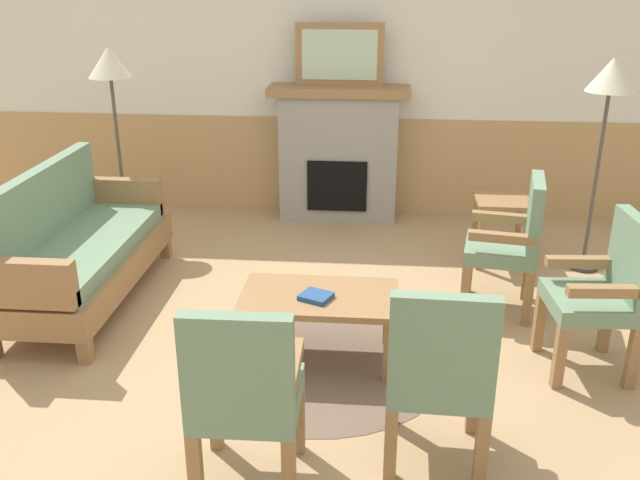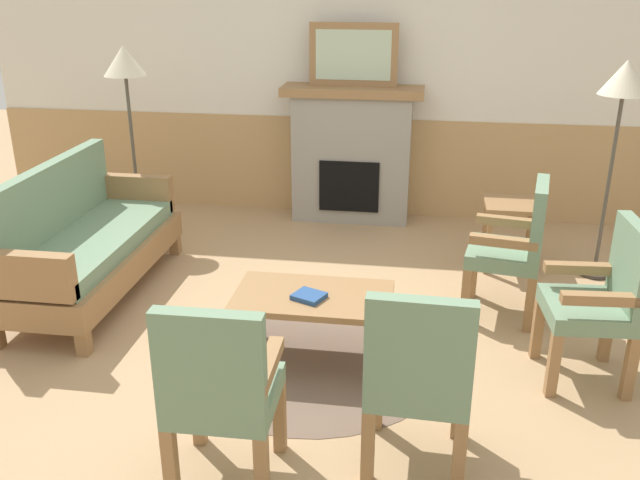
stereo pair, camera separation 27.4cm
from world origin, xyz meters
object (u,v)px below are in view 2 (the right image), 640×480
object	(u,v)px
fireplace	(352,153)
book_on_table	(309,296)
framed_picture	(353,55)
armchair_front_left	(418,373)
armchair_by_window_left	(603,296)
side_table	(512,216)
couch	(87,244)
coffee_table	(313,302)
floor_lamp_by_couch	(125,73)
armchair_front_center	(220,387)
armchair_near_fireplace	(516,244)
floor_lamp_by_chairs	(623,92)

from	to	relation	value
fireplace	book_on_table	world-z (taller)	fireplace
framed_picture	book_on_table	bearing A→B (deg)	-89.23
framed_picture	armchair_front_left	distance (m)	3.76
armchair_by_window_left	side_table	world-z (taller)	armchair_by_window_left
fireplace	armchair_by_window_left	distance (m)	3.12
couch	side_table	xyz separation A→B (m)	(3.14, 1.00, 0.04)
framed_picture	side_table	world-z (taller)	framed_picture
framed_picture	armchair_front_left	world-z (taller)	framed_picture
coffee_table	floor_lamp_by_couch	world-z (taller)	floor_lamp_by_couch
fireplace	couch	distance (m)	2.63
armchair_front_center	floor_lamp_by_couch	world-z (taller)	floor_lamp_by_couch
armchair_near_fireplace	armchair_front_left	distance (m)	1.83
couch	armchair_near_fireplace	bearing A→B (deg)	2.28
armchair_by_window_left	side_table	bearing A→B (deg)	101.37
side_table	armchair_near_fireplace	bearing A→B (deg)	-94.87
coffee_table	armchair_by_window_left	bearing A→B (deg)	0.88
armchair_front_center	floor_lamp_by_couch	xyz separation A→B (m)	(-1.71, 3.14, 0.91)
armchair_near_fireplace	side_table	xyz separation A→B (m)	(0.07, 0.88, -0.10)
framed_picture	armchair_by_window_left	size ratio (longest dim) A/B	0.82
couch	side_table	bearing A→B (deg)	17.63
armchair_front_left	side_table	size ratio (longest dim) A/B	1.78
armchair_by_window_left	armchair_front_center	xyz separation A→B (m)	(-1.90, -1.22, 0.00)
fireplace	floor_lamp_by_chairs	xyz separation A→B (m)	(2.08, -1.03, 0.80)
fireplace	coffee_table	distance (m)	2.63
fireplace	framed_picture	world-z (taller)	framed_picture
coffee_table	armchair_front_center	bearing A→B (deg)	-100.89
side_table	framed_picture	bearing A→B (deg)	145.49
coffee_table	floor_lamp_by_chairs	xyz separation A→B (m)	(2.03, 1.59, 1.06)
couch	armchair_front_center	world-z (taller)	same
fireplace	couch	xyz separation A→B (m)	(-1.74, -1.96, -0.26)
couch	armchair_by_window_left	size ratio (longest dim) A/B	1.84
coffee_table	armchair_front_center	xyz separation A→B (m)	(-0.23, -1.19, 0.15)
fireplace	floor_lamp_by_couch	bearing A→B (deg)	-160.63
book_on_table	armchair_near_fireplace	world-z (taller)	armchair_near_fireplace
book_on_table	armchair_by_window_left	world-z (taller)	armchair_by_window_left
book_on_table	side_table	size ratio (longest dim) A/B	0.32
coffee_table	side_table	bearing A→B (deg)	50.89
coffee_table	book_on_table	size ratio (longest dim) A/B	5.47
armchair_near_fireplace	side_table	world-z (taller)	armchair_near_fireplace
armchair_near_fireplace	book_on_table	bearing A→B (deg)	-146.91
side_table	book_on_table	bearing A→B (deg)	-128.47
side_table	floor_lamp_by_chairs	distance (m)	1.22
floor_lamp_by_couch	side_table	bearing A→B (deg)	-5.18
armchair_front_center	floor_lamp_by_couch	distance (m)	3.69
couch	book_on_table	xyz separation A→B (m)	(1.78, -0.72, 0.06)
armchair_by_window_left	armchair_front_left	xyz separation A→B (m)	(-1.03, -0.96, 0.00)
armchair_by_window_left	floor_lamp_by_couch	size ratio (longest dim) A/B	0.58
couch	floor_lamp_by_chairs	xyz separation A→B (m)	(3.82, 0.93, 1.05)
couch	armchair_by_window_left	distance (m)	3.53
book_on_table	floor_lamp_by_chairs	distance (m)	2.80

